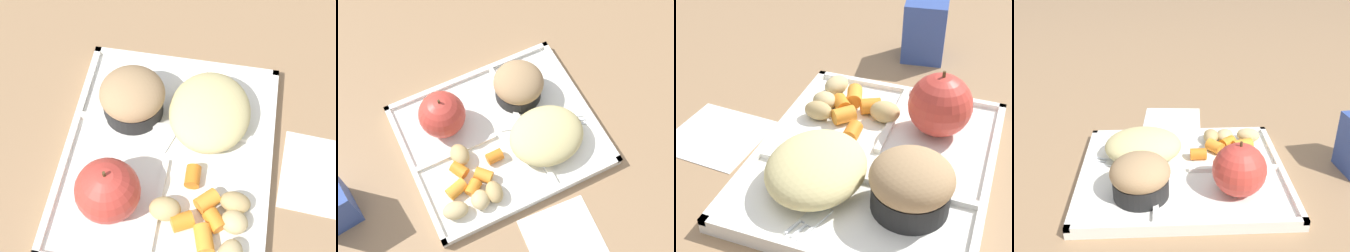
% 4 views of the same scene
% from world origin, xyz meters
% --- Properties ---
extents(ground, '(6.00, 6.00, 0.00)m').
position_xyz_m(ground, '(0.00, 0.00, 0.00)').
color(ground, '#997551').
extents(lunch_tray, '(0.30, 0.25, 0.02)m').
position_xyz_m(lunch_tray, '(-0.00, -0.00, 0.01)').
color(lunch_tray, white).
rests_on(lunch_tray, ground).
extents(green_apple, '(0.07, 0.07, 0.08)m').
position_xyz_m(green_apple, '(-0.07, 0.05, 0.05)').
color(green_apple, '#C63D33').
rests_on(green_apple, lunch_tray).
extents(bran_muffin, '(0.08, 0.08, 0.06)m').
position_xyz_m(bran_muffin, '(0.06, 0.05, 0.04)').
color(bran_muffin, black).
rests_on(bran_muffin, lunch_tray).
extents(carrot_slice_diagonal, '(0.03, 0.03, 0.02)m').
position_xyz_m(carrot_slice_diagonal, '(-0.10, -0.06, 0.02)').
color(carrot_slice_diagonal, orange).
rests_on(carrot_slice_diagonal, lunch_tray).
extents(carrot_slice_near_corner, '(0.03, 0.03, 0.02)m').
position_xyz_m(carrot_slice_near_corner, '(-0.05, -0.06, 0.02)').
color(carrot_slice_near_corner, orange).
rests_on(carrot_slice_near_corner, lunch_tray).
extents(carrot_slice_back, '(0.03, 0.02, 0.02)m').
position_xyz_m(carrot_slice_back, '(-0.03, -0.04, 0.02)').
color(carrot_slice_back, orange).
rests_on(carrot_slice_back, lunch_tray).
extents(carrot_slice_center, '(0.03, 0.03, 0.02)m').
position_xyz_m(carrot_slice_center, '(-0.08, -0.03, 0.02)').
color(carrot_slice_center, orange).
rests_on(carrot_slice_center, lunch_tray).
extents(carrot_slice_large, '(0.03, 0.03, 0.02)m').
position_xyz_m(carrot_slice_large, '(-0.08, -0.07, 0.02)').
color(carrot_slice_large, orange).
rests_on(carrot_slice_large, lunch_tray).
extents(potato_chunk_browned, '(0.04, 0.04, 0.02)m').
position_xyz_m(potato_chunk_browned, '(-0.12, -0.09, 0.02)').
color(potato_chunk_browned, tan).
rests_on(potato_chunk_browned, lunch_tray).
extents(potato_chunk_corner, '(0.03, 0.04, 0.03)m').
position_xyz_m(potato_chunk_corner, '(-0.07, -0.01, 0.02)').
color(potato_chunk_corner, tan).
rests_on(potato_chunk_corner, lunch_tray).
extents(potato_chunk_small, '(0.03, 0.04, 0.02)m').
position_xyz_m(potato_chunk_small, '(-0.05, -0.09, 0.02)').
color(potato_chunk_small, tan).
rests_on(potato_chunk_small, lunch_tray).
extents(potato_chunk_golden, '(0.04, 0.04, 0.02)m').
position_xyz_m(potato_chunk_golden, '(-0.08, -0.09, 0.02)').
color(potato_chunk_golden, tan).
rests_on(potato_chunk_golden, lunch_tray).
extents(egg_noodle_pile, '(0.12, 0.10, 0.04)m').
position_xyz_m(egg_noodle_pile, '(0.06, -0.04, 0.03)').
color(egg_noodle_pile, '#D6C684').
rests_on(egg_noodle_pile, lunch_tray).
extents(meatball_center, '(0.04, 0.04, 0.04)m').
position_xyz_m(meatball_center, '(0.09, -0.04, 0.03)').
color(meatball_center, brown).
rests_on(meatball_center, lunch_tray).
extents(meatball_side, '(0.03, 0.03, 0.03)m').
position_xyz_m(meatball_side, '(0.05, -0.05, 0.03)').
color(meatball_side, brown).
rests_on(meatball_side, lunch_tray).
extents(meatball_front, '(0.04, 0.04, 0.04)m').
position_xyz_m(meatball_front, '(0.08, -0.07, 0.03)').
color(meatball_front, '#755B4C').
rests_on(meatball_front, lunch_tray).
extents(meatball_back, '(0.03, 0.03, 0.03)m').
position_xyz_m(meatball_back, '(0.09, -0.05, 0.03)').
color(meatball_back, brown).
rests_on(meatball_back, lunch_tray).
extents(plastic_fork, '(0.14, 0.06, 0.00)m').
position_xyz_m(plastic_fork, '(0.08, -0.02, 0.01)').
color(plastic_fork, silver).
rests_on(plastic_fork, lunch_tray).
extents(paper_napkin, '(0.11, 0.11, 0.00)m').
position_xyz_m(paper_napkin, '(0.01, -0.19, 0.00)').
color(paper_napkin, white).
rests_on(paper_napkin, ground).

